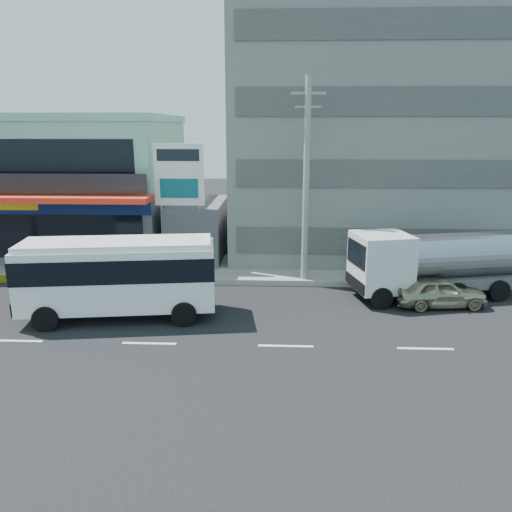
{
  "coord_description": "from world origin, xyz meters",
  "views": [
    {
      "loc": [
        4.67,
        -16.7,
        7.7
      ],
      "look_at": [
        3.72,
        4.49,
        2.2
      ],
      "focal_mm": 35.0,
      "sensor_mm": 36.0,
      "label": 1
    }
  ],
  "objects_px": {
    "minibus": "(118,272)",
    "tanker_truck": "(430,263)",
    "concrete_building": "(366,139)",
    "billboard": "(179,182)",
    "utility_pole_near": "(306,182)",
    "shop_building": "(75,188)",
    "satellite_dish": "(195,203)",
    "sedan": "(439,292)"
  },
  "relations": [
    {
      "from": "concrete_building",
      "to": "billboard",
      "type": "relative_size",
      "value": 2.32
    },
    {
      "from": "utility_pole_near",
      "to": "tanker_truck",
      "type": "height_order",
      "value": "utility_pole_near"
    },
    {
      "from": "utility_pole_near",
      "to": "minibus",
      "type": "height_order",
      "value": "utility_pole_near"
    },
    {
      "from": "minibus",
      "to": "tanker_truck",
      "type": "height_order",
      "value": "minibus"
    },
    {
      "from": "billboard",
      "to": "tanker_truck",
      "type": "distance_m",
      "value": 13.07
    },
    {
      "from": "shop_building",
      "to": "utility_pole_near",
      "type": "height_order",
      "value": "utility_pole_near"
    },
    {
      "from": "shop_building",
      "to": "billboard",
      "type": "relative_size",
      "value": 1.8
    },
    {
      "from": "billboard",
      "to": "tanker_truck",
      "type": "relative_size",
      "value": 0.85
    },
    {
      "from": "shop_building",
      "to": "tanker_truck",
      "type": "relative_size",
      "value": 1.52
    },
    {
      "from": "shop_building",
      "to": "sedan",
      "type": "xyz_separation_m",
      "value": [
        19.8,
        -9.49,
        -3.32
      ]
    },
    {
      "from": "satellite_dish",
      "to": "sedan",
      "type": "bearing_deg",
      "value": -28.99
    },
    {
      "from": "sedan",
      "to": "minibus",
      "type": "bearing_deg",
      "value": 91.83
    },
    {
      "from": "utility_pole_near",
      "to": "sedan",
      "type": "height_order",
      "value": "utility_pole_near"
    },
    {
      "from": "tanker_truck",
      "to": "sedan",
      "type": "bearing_deg",
      "value": -84.11
    },
    {
      "from": "billboard",
      "to": "utility_pole_near",
      "type": "relative_size",
      "value": 0.69
    },
    {
      "from": "sedan",
      "to": "satellite_dish",
      "type": "bearing_deg",
      "value": 54.92
    },
    {
      "from": "utility_pole_near",
      "to": "shop_building",
      "type": "bearing_deg",
      "value": 154.94
    },
    {
      "from": "shop_building",
      "to": "satellite_dish",
      "type": "relative_size",
      "value": 8.27
    },
    {
      "from": "billboard",
      "to": "sedan",
      "type": "bearing_deg",
      "value": -21.07
    },
    {
      "from": "billboard",
      "to": "sedan",
      "type": "xyz_separation_m",
      "value": [
        12.3,
        -4.74,
        -4.25
      ]
    },
    {
      "from": "tanker_truck",
      "to": "utility_pole_near",
      "type": "bearing_deg",
      "value": 163.66
    },
    {
      "from": "utility_pole_near",
      "to": "minibus",
      "type": "relative_size",
      "value": 1.24
    },
    {
      "from": "concrete_building",
      "to": "billboard",
      "type": "height_order",
      "value": "concrete_building"
    },
    {
      "from": "concrete_building",
      "to": "billboard",
      "type": "distance_m",
      "value": 12.17
    },
    {
      "from": "shop_building",
      "to": "tanker_truck",
      "type": "height_order",
      "value": "shop_building"
    },
    {
      "from": "concrete_building",
      "to": "satellite_dish",
      "type": "bearing_deg",
      "value": -158.2
    },
    {
      "from": "shop_building",
      "to": "sedan",
      "type": "relative_size",
      "value": 3.11
    },
    {
      "from": "minibus",
      "to": "sedan",
      "type": "xyz_separation_m",
      "value": [
        13.63,
        1.89,
        -1.27
      ]
    },
    {
      "from": "satellite_dish",
      "to": "billboard",
      "type": "xyz_separation_m",
      "value": [
        -0.5,
        -1.8,
        1.35
      ]
    },
    {
      "from": "billboard",
      "to": "sedan",
      "type": "distance_m",
      "value": 13.85
    },
    {
      "from": "billboard",
      "to": "minibus",
      "type": "xyz_separation_m",
      "value": [
        -1.32,
        -6.63,
        -2.98
      ]
    },
    {
      "from": "concrete_building",
      "to": "minibus",
      "type": "distance_m",
      "value": 17.89
    },
    {
      "from": "minibus",
      "to": "sedan",
      "type": "relative_size",
      "value": 2.03
    },
    {
      "from": "satellite_dish",
      "to": "sedan",
      "type": "height_order",
      "value": "satellite_dish"
    },
    {
      "from": "concrete_building",
      "to": "utility_pole_near",
      "type": "height_order",
      "value": "concrete_building"
    },
    {
      "from": "satellite_dish",
      "to": "billboard",
      "type": "distance_m",
      "value": 2.31
    },
    {
      "from": "shop_building",
      "to": "minibus",
      "type": "distance_m",
      "value": 13.11
    },
    {
      "from": "satellite_dish",
      "to": "sedan",
      "type": "relative_size",
      "value": 0.38
    },
    {
      "from": "tanker_truck",
      "to": "minibus",
      "type": "bearing_deg",
      "value": -166.77
    },
    {
      "from": "sedan",
      "to": "utility_pole_near",
      "type": "bearing_deg",
      "value": 57.04
    },
    {
      "from": "satellite_dish",
      "to": "minibus",
      "type": "height_order",
      "value": "satellite_dish"
    },
    {
      "from": "sedan",
      "to": "tanker_truck",
      "type": "distance_m",
      "value": 1.61
    }
  ]
}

